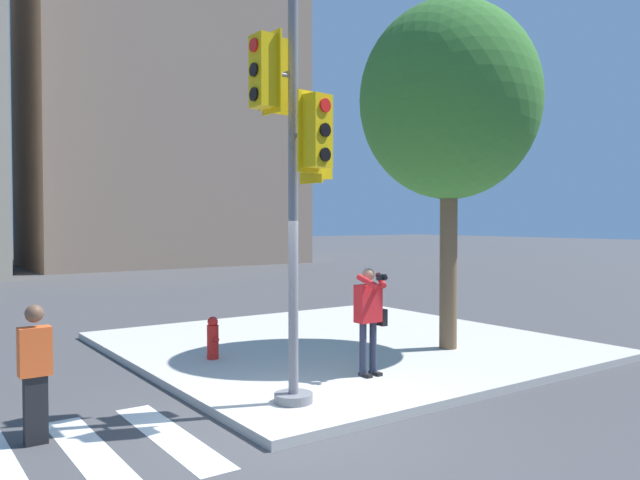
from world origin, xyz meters
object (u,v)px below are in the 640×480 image
(person_photographer, at_px, (369,312))
(street_tree, at_px, (449,102))
(pedestrian_distant, at_px, (35,370))
(fire_hydrant, at_px, (213,338))
(traffic_signal_pole, at_px, (293,144))

(person_photographer, height_order, street_tree, street_tree)
(pedestrian_distant, bearing_deg, street_tree, 4.67)
(pedestrian_distant, bearing_deg, fire_hydrant, 35.13)
(person_photographer, bearing_deg, pedestrian_distant, 178.37)
(person_photographer, xyz_separation_m, fire_hydrant, (-1.47, 2.43, -0.62))
(pedestrian_distant, bearing_deg, traffic_signal_pole, -12.52)
(pedestrian_distant, height_order, street_tree, street_tree)
(traffic_signal_pole, distance_m, street_tree, 4.58)
(traffic_signal_pole, xyz_separation_m, fire_hydrant, (0.26, 2.96, -3.01))
(traffic_signal_pole, height_order, fire_hydrant, traffic_signal_pole)
(traffic_signal_pole, xyz_separation_m, pedestrian_distant, (-3.00, 0.67, -2.67))
(person_photographer, bearing_deg, street_tree, 16.14)
(street_tree, bearing_deg, pedestrian_distant, -175.33)
(person_photographer, distance_m, street_tree, 4.44)
(traffic_signal_pole, xyz_separation_m, street_tree, (4.24, 1.26, 1.20))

